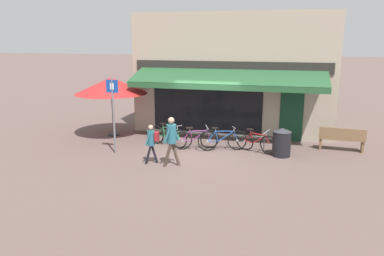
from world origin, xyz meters
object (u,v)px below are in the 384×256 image
Objects in this scene: pedestrian_adult at (171,136)px; pedestrian_child at (152,139)px; bicycle_green at (168,136)px; bicycle_red at (257,142)px; parking_sign at (113,108)px; park_bench at (342,138)px; cafe_parasol at (111,86)px; bicycle_blue at (222,140)px; litter_bin at (282,142)px; bicycle_purple at (196,139)px.

pedestrian_adult is 0.71m from pedestrian_child.
pedestrian_child is (0.18, -2.13, 0.44)m from bicycle_green.
pedestrian_child is at bearing -64.98° from bicycle_green.
parking_sign is at bearing -141.73° from bicycle_red.
parking_sign is (-2.37, 0.77, 0.65)m from pedestrian_adult.
park_bench is (2.98, 1.05, 0.08)m from bicycle_red.
parking_sign reaches higher than cafe_parasol.
bicycle_blue is 1.34× the size of pedestrian_child.
bicycle_blue is 2.54m from pedestrian_adult.
litter_bin is at bearing 11.92° from bicycle_red.
bicycle_green is 1.33× the size of pedestrian_child.
pedestrian_child reaches higher than park_bench.
litter_bin is at bearing -9.17° from cafe_parasol.
bicycle_blue is at bearing -156.96° from bicycle_red.
bicycle_purple is (1.17, -0.18, 0.01)m from bicycle_green.
bicycle_red is 3.16m from park_bench.
pedestrian_adult is 0.60× the size of parking_sign.
pedestrian_adult reaches higher than bicycle_red.
litter_bin is 7.24m from cafe_parasol.
cafe_parasol is at bearing -166.29° from bicycle_red.
bicycle_green is 0.65× the size of parking_sign.
park_bench is (5.18, 1.17, 0.08)m from bicycle_purple.
pedestrian_child is (-1.95, -2.06, 0.43)m from bicycle_blue.
park_bench is (5.48, 3.18, -0.52)m from pedestrian_adult.
bicycle_purple is 2.20m from bicycle_red.
pedestrian_child is 0.49× the size of parking_sign.
cafe_parasol reaches higher than bicycle_green.
pedestrian_child is (-0.69, 0.07, -0.17)m from pedestrian_adult.
bicycle_red is at bearing -8.94° from cafe_parasol.
bicycle_green is at bearing -158.34° from bicycle_red.
bicycle_red is 1.25× the size of pedestrian_child.
litter_bin reaches higher than bicycle_red.
cafe_parasol reaches higher than bicycle_blue.
bicycle_red is at bearing -20.07° from bicycle_blue.
bicycle_blue is 4.35m from park_bench.
parking_sign reaches higher than pedestrian_child.
litter_bin is at bearing -154.35° from pedestrian_adult.
park_bench is (6.17, 3.11, -0.36)m from pedestrian_child.
pedestrian_adult is (-0.30, -2.01, 0.60)m from bicycle_purple.
parking_sign is at bearing -116.38° from bicycle_green.
pedestrian_child is (-0.99, -1.94, 0.43)m from bicycle_purple.
bicycle_purple is 0.55× the size of cafe_parasol.
bicycle_purple is 2.22m from pedestrian_child.
bicycle_red reaches higher than bicycle_purple.
parking_sign is 8.29m from park_bench.
bicycle_green is at bearing 147.09° from bicycle_purple.
pedestrian_child is at bearing -153.87° from bicycle_blue.
pedestrian_adult reaches higher than bicycle_purple.
bicycle_green is 3.36m from cafe_parasol.
bicycle_blue is 2.87m from pedestrian_child.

